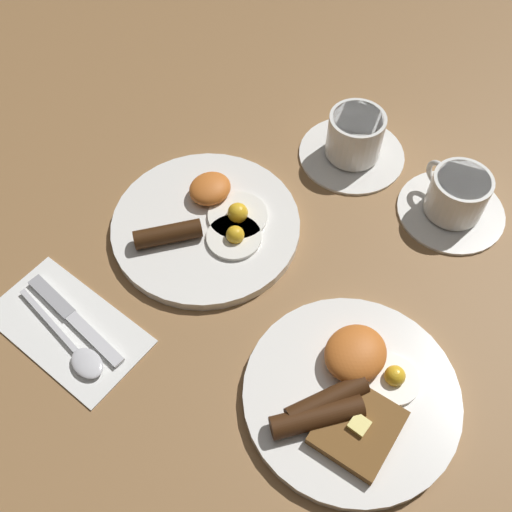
{
  "coord_description": "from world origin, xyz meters",
  "views": [
    {
      "loc": [
        0.31,
        0.39,
        0.67
      ],
      "look_at": [
        -0.0,
        0.09,
        0.03
      ],
      "focal_mm": 42.0,
      "sensor_mm": 36.0,
      "label": 1
    }
  ],
  "objects_px": {
    "teacup_far": "(455,199)",
    "knife": "(70,314)",
    "breakfast_plate_far": "(351,393)",
    "spoon": "(78,353)",
    "breakfast_plate_near": "(207,223)",
    "teacup_near": "(354,140)"
  },
  "relations": [
    {
      "from": "teacup_far",
      "to": "knife",
      "type": "bearing_deg",
      "value": -28.12
    },
    {
      "from": "breakfast_plate_far",
      "to": "spoon",
      "type": "xyz_separation_m",
      "value": [
        0.18,
        -0.27,
        -0.01
      ]
    },
    {
      "from": "breakfast_plate_near",
      "to": "spoon",
      "type": "height_order",
      "value": "breakfast_plate_near"
    },
    {
      "from": "teacup_far",
      "to": "knife",
      "type": "distance_m",
      "value": 0.54
    },
    {
      "from": "spoon",
      "to": "breakfast_plate_far",
      "type": "bearing_deg",
      "value": 36.23
    },
    {
      "from": "breakfast_plate_near",
      "to": "breakfast_plate_far",
      "type": "xyz_separation_m",
      "value": [
        0.06,
        0.3,
        0.0
      ]
    },
    {
      "from": "breakfast_plate_near",
      "to": "teacup_near",
      "type": "bearing_deg",
      "value": 166.56
    },
    {
      "from": "breakfast_plate_far",
      "to": "knife",
      "type": "xyz_separation_m",
      "value": [
        0.16,
        -0.32,
        -0.01
      ]
    },
    {
      "from": "knife",
      "to": "teacup_far",
      "type": "bearing_deg",
      "value": 61.24
    },
    {
      "from": "breakfast_plate_near",
      "to": "spoon",
      "type": "distance_m",
      "value": 0.24
    },
    {
      "from": "teacup_far",
      "to": "teacup_near",
      "type": "bearing_deg",
      "value": -86.64
    },
    {
      "from": "knife",
      "to": "teacup_near",
      "type": "bearing_deg",
      "value": 79.18
    },
    {
      "from": "teacup_near",
      "to": "breakfast_plate_far",
      "type": "bearing_deg",
      "value": 37.99
    },
    {
      "from": "breakfast_plate_far",
      "to": "teacup_far",
      "type": "xyz_separation_m",
      "value": [
        -0.31,
        -0.07,
        0.02
      ]
    },
    {
      "from": "teacup_near",
      "to": "knife",
      "type": "height_order",
      "value": "teacup_near"
    },
    {
      "from": "teacup_far",
      "to": "knife",
      "type": "height_order",
      "value": "teacup_far"
    },
    {
      "from": "teacup_far",
      "to": "breakfast_plate_far",
      "type": "bearing_deg",
      "value": 12.2
    },
    {
      "from": "teacup_far",
      "to": "spoon",
      "type": "bearing_deg",
      "value": -21.98
    },
    {
      "from": "breakfast_plate_near",
      "to": "teacup_near",
      "type": "distance_m",
      "value": 0.26
    },
    {
      "from": "breakfast_plate_near",
      "to": "teacup_far",
      "type": "xyz_separation_m",
      "value": [
        -0.26,
        0.23,
        0.02
      ]
    },
    {
      "from": "breakfast_plate_far",
      "to": "teacup_near",
      "type": "bearing_deg",
      "value": -142.01
    },
    {
      "from": "breakfast_plate_far",
      "to": "teacup_near",
      "type": "height_order",
      "value": "teacup_near"
    }
  ]
}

